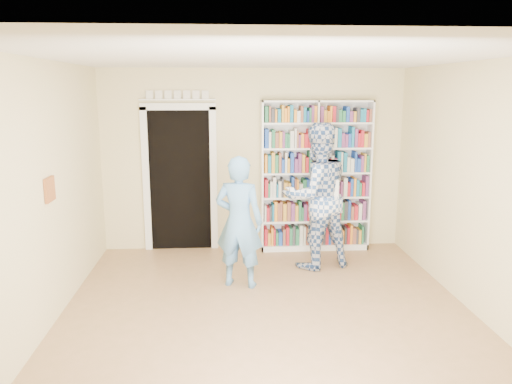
% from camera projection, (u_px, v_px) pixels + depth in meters
% --- Properties ---
extents(floor, '(5.00, 5.00, 0.00)m').
position_uv_depth(floor, '(268.00, 319.00, 5.32)').
color(floor, '#957148').
rests_on(floor, ground).
extents(ceiling, '(5.00, 5.00, 0.00)m').
position_uv_depth(ceiling, '(270.00, 57.00, 4.77)').
color(ceiling, white).
rests_on(ceiling, wall_back).
extents(wall_back, '(4.50, 0.00, 4.50)m').
position_uv_depth(wall_back, '(253.00, 160.00, 7.49)').
color(wall_back, beige).
rests_on(wall_back, floor).
extents(wall_left, '(0.00, 5.00, 5.00)m').
position_uv_depth(wall_left, '(41.00, 198.00, 4.89)').
color(wall_left, beige).
rests_on(wall_left, floor).
extents(wall_right, '(0.00, 5.00, 5.00)m').
position_uv_depth(wall_right, '(484.00, 192.00, 5.20)').
color(wall_right, beige).
rests_on(wall_right, floor).
extents(bookshelf, '(1.63, 0.31, 2.24)m').
position_uv_depth(bookshelf, '(315.00, 176.00, 7.44)').
color(bookshelf, white).
rests_on(bookshelf, floor).
extents(doorway, '(1.10, 0.08, 2.43)m').
position_uv_depth(doorway, '(180.00, 173.00, 7.43)').
color(doorway, black).
rests_on(doorway, floor).
extents(wall_art, '(0.03, 0.25, 0.25)m').
position_uv_depth(wall_art, '(50.00, 189.00, 5.08)').
color(wall_art, brown).
rests_on(wall_art, wall_left).
extents(man_blue, '(0.68, 0.55, 1.63)m').
position_uv_depth(man_blue, '(239.00, 222.00, 6.07)').
color(man_blue, '#5E98D1').
rests_on(man_blue, floor).
extents(man_plaid, '(1.13, 0.99, 1.97)m').
position_uv_depth(man_plaid, '(316.00, 196.00, 6.71)').
color(man_plaid, '#2E508E').
rests_on(man_plaid, floor).
extents(paper_sheet, '(0.22, 0.06, 0.32)m').
position_uv_depth(paper_sheet, '(330.00, 192.00, 6.51)').
color(paper_sheet, white).
rests_on(paper_sheet, man_plaid).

